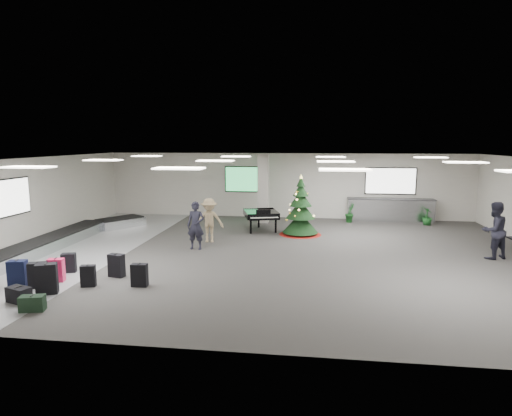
# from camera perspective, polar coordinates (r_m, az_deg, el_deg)

# --- Properties ---
(ground) EXTENTS (18.00, 18.00, 0.00)m
(ground) POSITION_cam_1_polar(r_m,az_deg,el_deg) (14.72, 2.39, -6.04)
(ground) COLOR #312F2D
(ground) RESTS_ON ground
(room_envelope) EXTENTS (18.02, 14.02, 3.21)m
(room_envelope) POSITION_cam_1_polar(r_m,az_deg,el_deg) (15.00, 1.22, 3.30)
(room_envelope) COLOR beige
(room_envelope) RESTS_ON ground
(baggage_carousel) EXTENTS (2.28, 9.71, 0.43)m
(baggage_carousel) POSITION_cam_1_polar(r_m,az_deg,el_deg) (17.14, -24.82, -4.00)
(baggage_carousel) COLOR silver
(baggage_carousel) RESTS_ON ground
(service_counter) EXTENTS (4.05, 0.65, 1.08)m
(service_counter) POSITION_cam_1_polar(r_m,az_deg,el_deg) (21.41, 17.47, -0.22)
(service_counter) COLOR silver
(service_counter) RESTS_ON ground
(suitcase_0) EXTENTS (0.57, 0.45, 0.80)m
(suitcase_0) POSITION_cam_1_polar(r_m,az_deg,el_deg) (12.04, -26.13, -8.49)
(suitcase_0) COLOR black
(suitcase_0) RESTS_ON ground
(suitcase_1) EXTENTS (0.40, 0.27, 0.59)m
(suitcase_1) POSITION_cam_1_polar(r_m,az_deg,el_deg) (12.23, -21.47, -8.42)
(suitcase_1) COLOR black
(suitcase_1) RESTS_ON ground
(pink_suitcase) EXTENTS (0.44, 0.30, 0.66)m
(pink_suitcase) POSITION_cam_1_polar(r_m,az_deg,el_deg) (12.96, -25.09, -7.52)
(pink_suitcase) COLOR #EF1F55
(pink_suitcase) RESTS_ON ground
(suitcase_3) EXTENTS (0.48, 0.32, 0.67)m
(suitcase_3) POSITION_cam_1_polar(r_m,az_deg,el_deg) (12.79, -18.11, -7.29)
(suitcase_3) COLOR black
(suitcase_3) RESTS_ON ground
(navy_suitcase) EXTENTS (0.50, 0.36, 0.72)m
(navy_suitcase) POSITION_cam_1_polar(r_m,az_deg,el_deg) (13.00, -29.17, -7.63)
(navy_suitcase) COLOR black
(navy_suitcase) RESTS_ON ground
(suitcase_5) EXTENTS (0.51, 0.38, 0.70)m
(suitcase_5) POSITION_cam_1_polar(r_m,az_deg,el_deg) (12.64, -27.07, -7.98)
(suitcase_5) COLOR black
(suitcase_5) RESTS_ON ground
(green_duffel) EXTENTS (0.58, 0.39, 0.37)m
(green_duffel) POSITION_cam_1_polar(r_m,az_deg,el_deg) (11.10, -27.66, -11.20)
(green_duffel) COLOR black
(green_duffel) RESTS_ON ground
(suitcase_7) EXTENTS (0.43, 0.24, 0.63)m
(suitcase_7) POSITION_cam_1_polar(r_m,az_deg,el_deg) (11.82, -15.28, -8.62)
(suitcase_7) COLOR black
(suitcase_7) RESTS_ON ground
(suitcase_8) EXTENTS (0.43, 0.32, 0.59)m
(suitcase_8) POSITION_cam_1_polar(r_m,az_deg,el_deg) (13.70, -23.68, -6.71)
(suitcase_8) COLOR black
(suitcase_8) RESTS_ON ground
(black_duffel) EXTENTS (0.64, 0.48, 0.39)m
(black_duffel) POSITION_cam_1_polar(r_m,az_deg,el_deg) (11.80, -29.06, -10.09)
(black_duffel) COLOR black
(black_duffel) RESTS_ON ground
(christmas_tree) EXTENTS (1.73, 1.73, 2.47)m
(christmas_tree) POSITION_cam_1_polar(r_m,az_deg,el_deg) (17.53, 5.95, -0.83)
(christmas_tree) COLOR maroon
(christmas_tree) RESTS_ON ground
(grand_piano) EXTENTS (1.74, 2.03, 0.99)m
(grand_piano) POSITION_cam_1_polar(r_m,az_deg,el_deg) (18.24, 0.69, -0.84)
(grand_piano) COLOR black
(grand_piano) RESTS_ON ground
(traveler_a) EXTENTS (0.63, 0.42, 1.70)m
(traveler_a) POSITION_cam_1_polar(r_m,az_deg,el_deg) (15.22, -8.03, -2.33)
(traveler_a) COLOR black
(traveler_a) RESTS_ON ground
(traveler_b) EXTENTS (1.18, 0.83, 1.66)m
(traveler_b) POSITION_cam_1_polar(r_m,az_deg,el_deg) (16.26, -6.26, -1.64)
(traveler_b) COLOR #9B8460
(traveler_b) RESTS_ON ground
(traveler_bench) EXTENTS (1.12, 1.03, 1.87)m
(traveler_bench) POSITION_cam_1_polar(r_m,az_deg,el_deg) (15.85, 29.15, -2.63)
(traveler_bench) COLOR black
(traveler_bench) RESTS_ON ground
(potted_plant_left) EXTENTS (0.59, 0.62, 0.89)m
(potted_plant_left) POSITION_cam_1_polar(r_m,az_deg,el_deg) (20.60, 12.40, -0.65)
(potted_plant_left) COLOR #15431B
(potted_plant_left) RESTS_ON ground
(potted_plant_right) EXTENTS (0.55, 0.55, 0.80)m
(potted_plant_right) POSITION_cam_1_polar(r_m,az_deg,el_deg) (21.00, 21.87, -1.03)
(potted_plant_right) COLOR #15431B
(potted_plant_right) RESTS_ON ground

